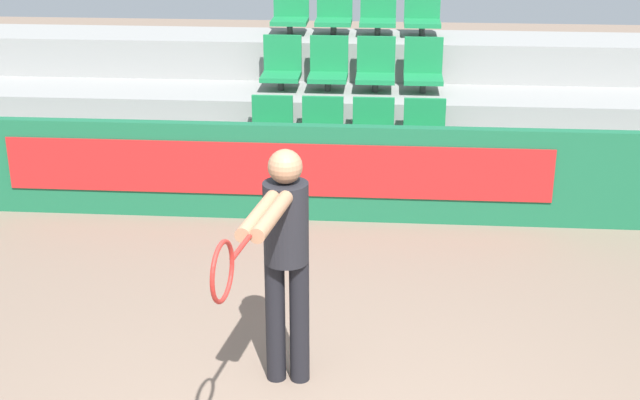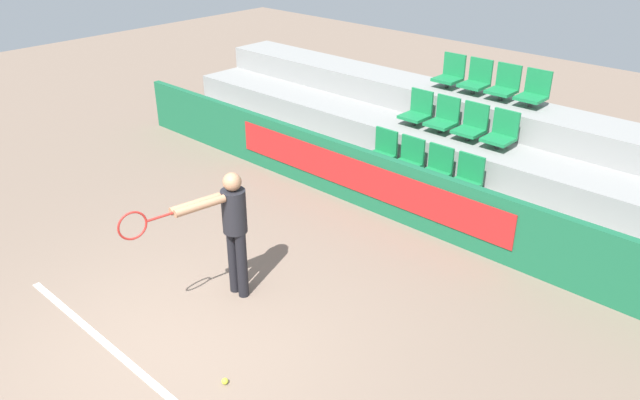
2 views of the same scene
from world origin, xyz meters
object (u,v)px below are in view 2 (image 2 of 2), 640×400
object	(u,v)px
stadium_chair_8	(450,74)
stadium_chair_4	(417,111)
stadium_chair_10	(504,85)
tennis_ball	(225,381)
stadium_chair_3	(466,178)
stadium_chair_7	(501,133)
stadium_chair_6	(472,125)
stadium_chair_0	(382,150)
stadium_chair_5	(444,117)
stadium_chair_2	(436,168)
stadium_chair_1	(408,159)
stadium_chair_11	(534,91)
stadium_chair_9	(477,79)
tennis_player	(229,224)

from	to	relation	value
stadium_chair_8	stadium_chair_4	bearing A→B (deg)	-90.00
stadium_chair_10	tennis_ball	xyz separation A→B (m)	(0.62, -6.51, -1.52)
stadium_chair_3	stadium_chair_7	xyz separation A→B (m)	(0.00, 0.94, 0.44)
stadium_chair_6	stadium_chair_10	world-z (taller)	stadium_chair_10
stadium_chair_0	stadium_chair_5	bearing A→B (deg)	61.19
stadium_chair_2	stadium_chair_6	world-z (taller)	stadium_chair_6
stadium_chair_2	stadium_chair_1	bearing A→B (deg)	180.00
stadium_chair_1	stadium_chair_11	xyz separation A→B (m)	(1.03, 1.87, 0.88)
stadium_chair_0	stadium_chair_7	bearing A→B (deg)	31.22
stadium_chair_3	tennis_ball	world-z (taller)	stadium_chair_3
stadium_chair_3	tennis_ball	xyz separation A→B (m)	(0.11, -4.64, -0.64)
stadium_chair_10	stadium_chair_11	xyz separation A→B (m)	(0.51, 0.00, 0.00)
stadium_chair_3	stadium_chair_9	xyz separation A→B (m)	(-1.03, 1.87, 0.88)
tennis_ball	stadium_chair_3	bearing A→B (deg)	91.31
stadium_chair_2	tennis_player	size ratio (longest dim) A/B	0.35
stadium_chair_7	stadium_chair_10	world-z (taller)	stadium_chair_10
stadium_chair_1	stadium_chair_8	xyz separation A→B (m)	(-0.51, 1.87, 0.88)
stadium_chair_1	stadium_chair_2	size ratio (longest dim) A/B	1.00
stadium_chair_3	stadium_chair_0	bearing A→B (deg)	180.00
stadium_chair_6	stadium_chair_8	size ratio (longest dim) A/B	1.00
stadium_chair_7	stadium_chair_8	size ratio (longest dim) A/B	1.00
stadium_chair_4	tennis_ball	size ratio (longest dim) A/B	8.63
stadium_chair_3	stadium_chair_9	distance (m)	2.31
stadium_chair_8	stadium_chair_10	size ratio (longest dim) A/B	1.00
stadium_chair_5	stadium_chair_7	world-z (taller)	same
tennis_player	stadium_chair_10	bearing A→B (deg)	93.46
stadium_chair_0	stadium_chair_10	bearing A→B (deg)	61.19
stadium_chair_1	stadium_chair_5	distance (m)	1.03
stadium_chair_9	stadium_chair_11	xyz separation A→B (m)	(1.03, 0.00, 0.00)
stadium_chair_4	stadium_chair_6	bearing A→B (deg)	0.00
stadium_chair_3	stadium_chair_8	world-z (taller)	stadium_chair_8
stadium_chair_10	stadium_chair_11	size ratio (longest dim) A/B	1.00
stadium_chair_10	stadium_chair_3	bearing A→B (deg)	-74.63
tennis_ball	stadium_chair_8	bearing A→B (deg)	104.22
stadium_chair_9	stadium_chair_11	distance (m)	1.03
stadium_chair_1	stadium_chair_4	xyz separation A→B (m)	(-0.51, 0.94, 0.44)
stadium_chair_8	tennis_player	bearing A→B (deg)	-84.33
stadium_chair_4	stadium_chair_10	world-z (taller)	stadium_chair_10
stadium_chair_6	stadium_chair_8	distance (m)	1.46
stadium_chair_9	stadium_chair_10	size ratio (longest dim) A/B	1.00
stadium_chair_1	stadium_chair_7	bearing A→B (deg)	42.28
stadium_chair_6	stadium_chair_8	xyz separation A→B (m)	(-1.03, 0.94, 0.44)
stadium_chair_7	stadium_chair_9	distance (m)	1.46
stadium_chair_11	stadium_chair_10	bearing A→B (deg)	180.00
stadium_chair_3	stadium_chair_5	distance (m)	1.46
stadium_chair_0	stadium_chair_4	world-z (taller)	stadium_chair_4
stadium_chair_0	tennis_ball	distance (m)	4.96
stadium_chair_1	stadium_chair_3	bearing A→B (deg)	0.00
stadium_chair_7	stadium_chair_10	xyz separation A→B (m)	(-0.51, 0.94, 0.44)
stadium_chair_4	stadium_chair_8	world-z (taller)	stadium_chair_8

